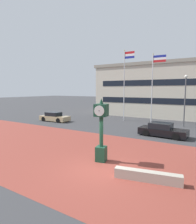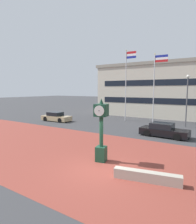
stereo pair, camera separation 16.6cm
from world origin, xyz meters
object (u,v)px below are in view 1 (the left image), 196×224
at_px(street_lamp_post, 185,95).
at_px(car_street_near, 54,117).
at_px(flagpole_primary, 125,80).
at_px(street_clock, 101,129).
at_px(car_street_mid, 162,130).
at_px(flagpole_secondary, 154,83).
at_px(civic_building, 191,90).

bearing_deg(street_lamp_post, car_street_near, -162.32).
height_order(car_street_near, flagpole_primary, flagpole_primary).
distance_m(street_clock, street_lamp_post, 15.26).
height_order(car_street_mid, flagpole_secondary, flagpole_secondary).
bearing_deg(civic_building, street_lamp_post, -87.26).
relative_size(car_street_near, flagpole_secondary, 0.48).
height_order(car_street_mid, flagpole_primary, flagpole_primary).
bearing_deg(flagpole_primary, car_street_near, -144.88).
height_order(civic_building, street_lamp_post, civic_building).
relative_size(flagpole_primary, civic_building, 0.33).
xyz_separation_m(car_street_mid, civic_building, (0.48, 18.43, 3.81)).
bearing_deg(street_clock, car_street_near, 132.27).
distance_m(car_street_near, street_lamp_post, 17.29).
height_order(flagpole_secondary, civic_building, flagpole_secondary).
bearing_deg(car_street_mid, street_clock, -8.15).
bearing_deg(civic_building, flagpole_primary, -122.74).
bearing_deg(car_street_near, flagpole_secondary, 112.53).
bearing_deg(flagpole_primary, civic_building, 57.26).
xyz_separation_m(street_clock, civic_building, (2.19, 27.02, 2.37)).
distance_m(street_clock, civic_building, 27.21).
bearing_deg(car_street_mid, street_lamp_post, 173.55).
xyz_separation_m(flagpole_secondary, civic_building, (3.37, 11.52, -0.96)).
height_order(street_clock, street_lamp_post, street_lamp_post).
xyz_separation_m(civic_building, street_lamp_post, (0.58, -12.13, -0.58)).
height_order(flagpole_primary, street_lamp_post, flagpole_primary).
xyz_separation_m(street_clock, flagpole_primary, (-5.21, 15.50, 3.73)).
bearing_deg(street_lamp_post, flagpole_primary, 175.66).
height_order(car_street_near, civic_building, civic_building).
height_order(car_street_near, flagpole_secondary, flagpole_secondary).
xyz_separation_m(flagpole_primary, flagpole_secondary, (4.03, 0.00, -0.41)).
xyz_separation_m(flagpole_primary, street_lamp_post, (7.99, -0.61, -1.95)).
bearing_deg(street_lamp_post, street_clock, -100.54).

